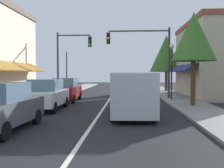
% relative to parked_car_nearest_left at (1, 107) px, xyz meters
% --- Properties ---
extents(ground_plane, '(80.00, 80.00, 0.00)m').
position_rel_parked_car_nearest_left_xyz_m(ground_plane, '(3.13, 12.80, -0.88)').
color(ground_plane, black).
extents(sidewalk_left, '(2.60, 56.00, 0.12)m').
position_rel_parked_car_nearest_left_xyz_m(sidewalk_left, '(-2.37, 12.80, -0.82)').
color(sidewalk_left, '#A39E99').
rests_on(sidewalk_left, ground).
extents(sidewalk_right, '(2.60, 56.00, 0.12)m').
position_rel_parked_car_nearest_left_xyz_m(sidewalk_right, '(8.63, 12.80, -0.82)').
color(sidewalk_right, gray).
rests_on(sidewalk_right, ground).
extents(lane_center_stripe, '(0.14, 52.00, 0.01)m').
position_rel_parked_car_nearest_left_xyz_m(lane_center_stripe, '(3.13, 12.80, -0.88)').
color(lane_center_stripe, silver).
rests_on(lane_center_stripe, ground).
extents(storefront_right_block, '(6.02, 10.20, 6.67)m').
position_rel_parked_car_nearest_left_xyz_m(storefront_right_block, '(12.28, 14.80, 2.46)').
color(storefront_right_block, '#BCAD8E').
rests_on(storefront_right_block, ground).
extents(parked_car_nearest_left, '(1.86, 4.14, 1.77)m').
position_rel_parked_car_nearest_left_xyz_m(parked_car_nearest_left, '(0.00, 0.00, 0.00)').
color(parked_car_nearest_left, '#4C5156').
rests_on(parked_car_nearest_left, ground).
extents(parked_car_second_left, '(1.84, 4.13, 1.77)m').
position_rel_parked_car_nearest_left_xyz_m(parked_car_second_left, '(-0.08, 5.51, 0.00)').
color(parked_car_second_left, silver).
rests_on(parked_car_second_left, ground).
extents(parked_car_third_left, '(1.84, 4.13, 1.77)m').
position_rel_parked_car_nearest_left_xyz_m(parked_car_third_left, '(-0.05, 10.14, 0.00)').
color(parked_car_third_left, maroon).
rests_on(parked_car_third_left, ground).
extents(van_in_lane, '(2.11, 5.23, 2.12)m').
position_rel_parked_car_nearest_left_xyz_m(van_in_lane, '(4.78, 3.69, 0.27)').
color(van_in_lane, '#B2B7BC').
rests_on(van_in_lane, ground).
extents(traffic_signal_mast_arm, '(5.14, 0.50, 5.79)m').
position_rel_parked_car_nearest_left_xyz_m(traffic_signal_mast_arm, '(6.18, 12.00, 3.08)').
color(traffic_signal_mast_arm, '#333333').
rests_on(traffic_signal_mast_arm, ground).
extents(traffic_signal_left_corner, '(3.19, 0.50, 5.75)m').
position_rel_parked_car_nearest_left_xyz_m(traffic_signal_left_corner, '(-0.65, 13.79, 2.92)').
color(traffic_signal_left_corner, '#333333').
rests_on(traffic_signal_left_corner, ground).
extents(street_lamp_right_mid, '(0.36, 0.36, 4.38)m').
position_rel_parked_car_nearest_left_xyz_m(street_lamp_right_mid, '(7.98, 11.11, 2.11)').
color(street_lamp_right_mid, black).
rests_on(street_lamp_right_mid, ground).
extents(street_lamp_left_far, '(0.36, 0.36, 4.71)m').
position_rel_parked_car_nearest_left_xyz_m(street_lamp_left_far, '(-2.04, 18.77, 2.30)').
color(street_lamp_left_far, black).
rests_on(street_lamp_left_far, ground).
extents(tree_right_near, '(2.73, 2.73, 5.87)m').
position_rel_parked_car_nearest_left_xyz_m(tree_right_near, '(8.64, 7.23, 3.46)').
color(tree_right_near, '#4C331E').
rests_on(tree_right_near, ground).
extents(tree_right_far, '(3.81, 3.81, 6.47)m').
position_rel_parked_car_nearest_left_xyz_m(tree_right_far, '(9.05, 20.82, 3.49)').
color(tree_right_far, '#4C331E').
rests_on(tree_right_far, ground).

